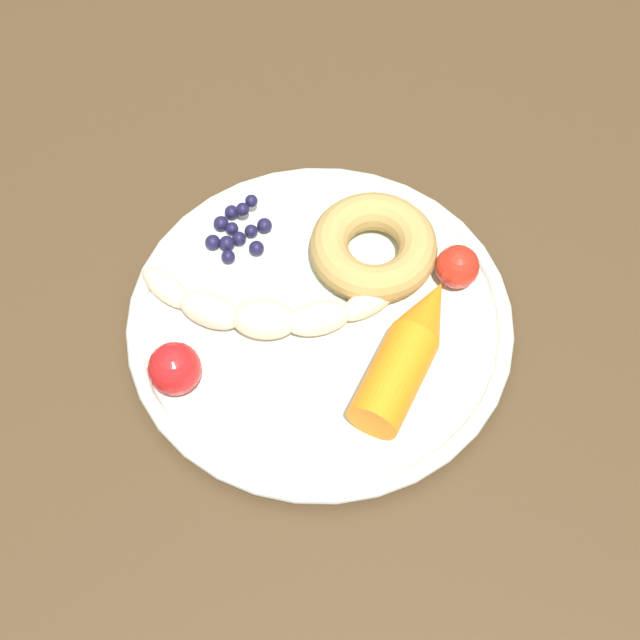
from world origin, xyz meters
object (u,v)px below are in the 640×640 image
object	(u,v)px
dining_table	(304,427)
banana	(264,311)
plate	(320,322)
tomato_near	(175,369)
blueberry_pile	(237,231)
donut	(374,247)
tomato_mid	(457,267)
carrot_orange	(408,351)

from	to	relation	value
dining_table	banana	size ratio (longest dim) A/B	6.81
plate	tomato_near	xyz separation A→B (m)	(0.02, 0.11, 0.02)
plate	blueberry_pile	bearing A→B (deg)	1.68
donut	blueberry_pile	bearing A→B (deg)	40.48
banana	tomato_mid	size ratio (longest dim) A/B	4.49
carrot_orange	blueberry_pile	distance (m)	0.17
banana	tomato_mid	world-z (taller)	tomato_mid
blueberry_pile	donut	bearing A→B (deg)	-139.52
dining_table	blueberry_pile	bearing A→B (deg)	-15.01
banana	tomato_near	xyz separation A→B (m)	(-0.00, 0.08, 0.01)
carrot_orange	tomato_mid	bearing A→B (deg)	-67.29
tomato_mid	banana	bearing A→B (deg)	65.94
banana	plate	bearing A→B (deg)	-128.51
carrot_orange	donut	bearing A→B (deg)	-25.07
dining_table	tomato_near	distance (m)	0.14
carrot_orange	tomato_near	distance (m)	0.16
plate	carrot_orange	size ratio (longest dim) A/B	2.20
plate	carrot_orange	distance (m)	0.07
plate	tomato_near	distance (m)	0.11
plate	tomato_mid	xyz separation A→B (m)	(-0.03, -0.10, 0.02)
banana	carrot_orange	bearing A→B (deg)	-147.83
plate	donut	bearing A→B (deg)	-74.31
donut	blueberry_pile	distance (m)	0.11
banana	tomato_mid	xyz separation A→B (m)	(-0.06, -0.13, 0.00)
banana	donut	size ratio (longest dim) A/B	1.53
donut	carrot_orange	bearing A→B (deg)	154.93
tomato_mid	donut	bearing A→B (deg)	34.49
blueberry_pile	tomato_mid	size ratio (longest dim) A/B	1.65
carrot_orange	tomato_mid	xyz separation A→B (m)	(0.03, -0.08, -0.00)
carrot_orange	donut	world-z (taller)	carrot_orange
dining_table	donut	size ratio (longest dim) A/B	10.39
banana	tomato_near	bearing A→B (deg)	91.83
carrot_orange	blueberry_pile	size ratio (longest dim) A/B	2.38
dining_table	carrot_orange	bearing A→B (deg)	-123.09
donut	tomato_near	distance (m)	0.18
banana	tomato_near	distance (m)	0.08
dining_table	blueberry_pile	xyz separation A→B (m)	(0.13, -0.03, 0.10)
tomato_near	dining_table	bearing A→B (deg)	-123.28
dining_table	tomato_mid	xyz separation A→B (m)	(-0.01, -0.14, 0.11)
blueberry_pile	carrot_orange	bearing A→B (deg)	-170.08
dining_table	carrot_orange	size ratio (longest dim) A/B	7.78
dining_table	tomato_mid	world-z (taller)	tomato_mid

